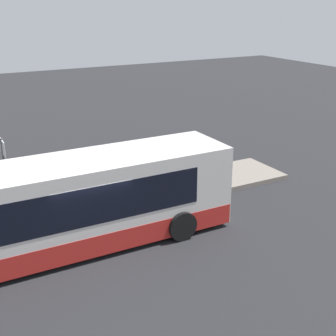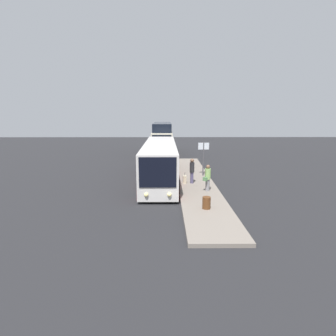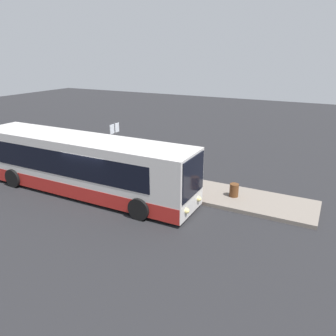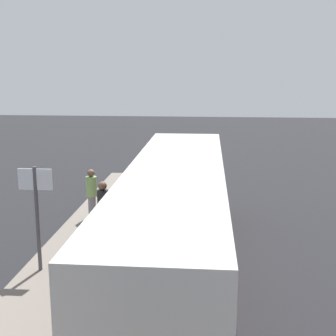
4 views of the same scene
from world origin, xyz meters
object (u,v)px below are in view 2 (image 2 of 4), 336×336
passenger_waiting (192,170)px  sign_post (203,154)px  bus_lead (160,161)px  suitcase (185,179)px  passenger_boarding (208,177)px  trash_bin (206,203)px  bus_second (162,140)px

passenger_waiting → sign_post: sign_post is taller
bus_lead → passenger_waiting: bus_lead is taller
suitcase → bus_lead: bearing=-136.8°
passenger_waiting → sign_post: 2.80m
passenger_boarding → trash_bin: passenger_boarding is taller
passenger_waiting → suitcase: (-0.03, -0.52, -0.73)m
bus_lead → sign_post: bearing=96.7°
suitcase → trash_bin: (5.31, 0.80, 0.04)m
bus_lead → suitcase: (1.97, 1.85, -0.99)m
bus_lead → bus_second: (-13.62, -0.00, 0.34)m
bus_lead → sign_post: 3.59m
bus_lead → sign_post: size_ratio=4.49×
bus_second → sign_post: bearing=15.0°
bus_lead → passenger_boarding: bearing=38.9°
bus_second → suitcase: bus_second is taller
bus_lead → trash_bin: bus_lead is taller
sign_post → trash_bin: sign_post is taller
bus_lead → passenger_waiting: 3.12m
bus_lead → passenger_boarding: (3.97, 3.21, -0.32)m
bus_lead → suitcase: 2.88m
sign_post → trash_bin: 7.90m
passenger_boarding → trash_bin: 3.42m
bus_lead → trash_bin: size_ratio=19.14×
bus_lead → suitcase: size_ratio=15.47×
bus_lead → sign_post: (-0.42, 3.53, 0.55)m
passenger_waiting → bus_second: bearing=123.4°
bus_second → passenger_boarding: (17.59, 3.21, -0.66)m
passenger_boarding → suitcase: 2.51m
trash_bin → sign_post: bearing=173.5°
bus_second → trash_bin: 21.11m
passenger_waiting → sign_post: bearing=89.3°
passenger_waiting → suitcase: bearing=-159.0°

